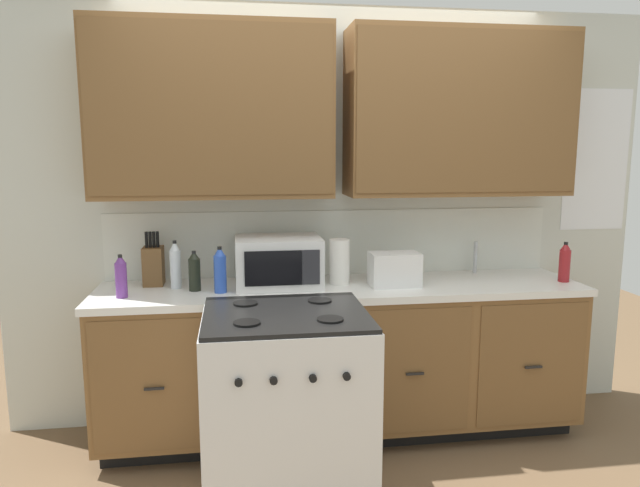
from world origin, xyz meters
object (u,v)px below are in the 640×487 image
(bottle_violet, at_px, (121,277))
(toaster, at_px, (394,269))
(bottle_blue, at_px, (220,270))
(bottle_red, at_px, (565,262))
(stove_range, at_px, (287,409))
(knife_block, at_px, (153,265))
(bottle_dark, at_px, (194,271))
(bottle_clear, at_px, (175,265))
(microwave, at_px, (278,262))
(paper_towel_roll, at_px, (339,262))

(bottle_violet, bearing_deg, toaster, 2.26)
(bottle_blue, bearing_deg, bottle_red, -0.66)
(stove_range, xyz_separation_m, knife_block, (-0.69, 0.79, 0.55))
(bottle_dark, bearing_deg, bottle_clear, 146.17)
(microwave, xyz_separation_m, bottle_dark, (-0.46, -0.05, -0.03))
(bottle_blue, height_order, bottle_clear, bottle_clear)
(paper_towel_roll, xyz_separation_m, bottle_violet, (-1.19, -0.15, -0.02))
(stove_range, relative_size, microwave, 1.98)
(microwave, xyz_separation_m, paper_towel_roll, (0.35, 0.00, -0.01))
(toaster, relative_size, bottle_blue, 1.11)
(paper_towel_roll, xyz_separation_m, bottle_red, (1.32, -0.13, -0.01))
(knife_block, relative_size, bottle_dark, 1.39)
(bottle_dark, bearing_deg, paper_towel_roll, 3.54)
(knife_block, xyz_separation_m, bottle_blue, (0.38, -0.24, 0.01))
(knife_block, height_order, bottle_red, knife_block)
(microwave, relative_size, bottle_dark, 2.16)
(toaster, height_order, bottle_violet, bottle_violet)
(bottle_clear, bearing_deg, bottle_blue, -28.22)
(toaster, distance_m, bottle_dark, 1.12)
(paper_towel_roll, distance_m, bottle_blue, 0.69)
(bottle_violet, height_order, bottle_red, bottle_red)
(stove_range, relative_size, bottle_red, 4.03)
(knife_block, bearing_deg, bottle_violet, -115.26)
(bottle_violet, distance_m, bottle_red, 2.51)
(toaster, bearing_deg, bottle_violet, -177.74)
(bottle_dark, distance_m, bottle_clear, 0.13)
(stove_range, height_order, bottle_dark, bottle_dark)
(knife_block, bearing_deg, bottle_blue, -31.77)
(bottle_blue, bearing_deg, stove_range, -61.12)
(bottle_dark, relative_size, bottle_clear, 0.82)
(stove_range, height_order, bottle_blue, bottle_blue)
(microwave, relative_size, bottle_clear, 1.77)
(stove_range, height_order, bottle_red, bottle_red)
(stove_range, xyz_separation_m, bottle_dark, (-0.45, 0.62, 0.54))
(microwave, bearing_deg, bottle_blue, -161.37)
(knife_block, relative_size, bottle_violet, 1.35)
(microwave, xyz_separation_m, bottle_blue, (-0.32, -0.11, -0.02))
(bottle_clear, distance_m, bottle_red, 2.25)
(stove_range, height_order, bottle_clear, bottle_clear)
(bottle_dark, bearing_deg, stove_range, -54.08)
(knife_block, relative_size, bottle_red, 1.31)
(paper_towel_roll, distance_m, bottle_dark, 0.82)
(knife_block, bearing_deg, toaster, -8.91)
(knife_block, bearing_deg, microwave, -10.24)
(bottle_violet, xyz_separation_m, bottle_clear, (0.26, 0.17, 0.02))
(bottle_violet, height_order, bottle_clear, bottle_clear)
(microwave, bearing_deg, bottle_dark, -174.09)
(microwave, distance_m, paper_towel_roll, 0.35)
(stove_range, distance_m, bottle_red, 1.85)
(paper_towel_roll, bearing_deg, stove_range, -118.92)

